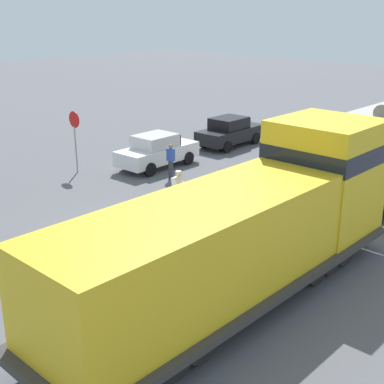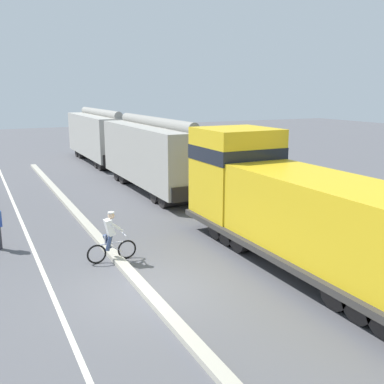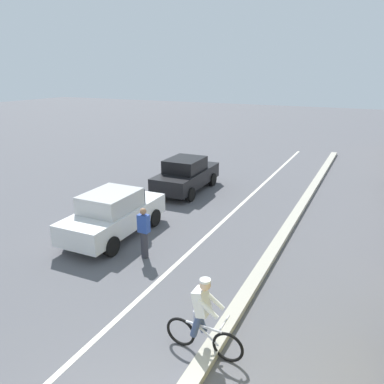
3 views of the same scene
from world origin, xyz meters
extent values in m
plane|color=#56565B|center=(0.00, 0.00, 0.00)|extent=(120.00, 120.00, 0.00)
cube|color=#B2AD9E|center=(0.00, 6.00, 0.08)|extent=(0.36, 36.00, 0.16)
cube|color=silver|center=(-2.40, 6.00, 0.00)|extent=(0.14, 36.00, 0.01)
cube|color=gold|center=(5.22, -1.40, 1.90)|extent=(2.70, 9.86, 2.40)
cube|color=gold|center=(5.22, 3.60, 2.45)|extent=(2.80, 2.80, 3.50)
cube|color=black|center=(5.22, 3.60, 3.24)|extent=(2.83, 2.83, 0.56)
cube|color=#383533|center=(5.22, -0.80, 0.70)|extent=(3.10, 11.60, 0.20)
cylinder|color=#4C4947|center=(5.22, -0.80, 0.55)|extent=(1.10, 3.00, 1.10)
cylinder|color=black|center=(5.22, 3.19, 0.50)|extent=(2.40, 1.00, 1.00)
cylinder|color=black|center=(5.22, 2.39, 0.50)|extent=(2.40, 1.00, 1.00)
cylinder|color=black|center=(5.22, 1.59, 0.50)|extent=(2.40, 1.00, 1.00)
cylinder|color=black|center=(5.22, -3.19, 0.50)|extent=(2.40, 1.00, 1.00)
cylinder|color=black|center=(5.22, -3.99, 0.50)|extent=(2.40, 1.00, 1.00)
cylinder|color=black|center=(5.22, -4.79, 0.50)|extent=(2.40, 1.00, 1.00)
cube|color=black|center=(5.22, 6.95, 0.95)|extent=(2.61, 0.10, 0.70)
cylinder|color=black|center=(5.22, 8.42, 0.45)|extent=(2.46, 0.90, 0.90)
cube|color=silver|center=(-5.32, 6.59, 0.67)|extent=(1.80, 4.24, 0.70)
cube|color=beige|center=(-5.32, 6.44, 1.32)|extent=(1.54, 1.93, 0.60)
cube|color=#1E232D|center=(-5.34, 7.44, 1.27)|extent=(1.43, 0.15, 0.51)
cylinder|color=black|center=(-6.16, 7.87, 0.32)|extent=(0.24, 0.65, 0.64)
cylinder|color=black|center=(-4.54, 7.91, 0.32)|extent=(0.24, 0.65, 0.64)
cylinder|color=black|center=(-6.10, 5.27, 0.32)|extent=(0.24, 0.65, 0.64)
cylinder|color=black|center=(-4.48, 5.31, 0.32)|extent=(0.24, 0.65, 0.64)
cube|color=black|center=(-5.40, 12.23, 0.67)|extent=(1.81, 4.24, 0.70)
cube|color=black|center=(-5.40, 12.08, 1.32)|extent=(1.55, 1.94, 0.60)
cube|color=#1E232D|center=(-5.43, 13.08, 1.27)|extent=(1.43, 0.16, 0.51)
cylinder|color=black|center=(-6.25, 13.51, 0.32)|extent=(0.24, 0.65, 0.64)
cylinder|color=black|center=(-4.63, 13.56, 0.32)|extent=(0.24, 0.65, 0.64)
cylinder|color=black|center=(-6.18, 10.91, 0.32)|extent=(0.24, 0.65, 0.64)
cylinder|color=black|center=(-4.56, 10.95, 0.32)|extent=(0.24, 0.65, 0.64)
torus|color=black|center=(0.38, 2.73, 0.33)|extent=(0.66, 0.06, 0.66)
torus|color=black|center=(-0.67, 2.73, 0.33)|extent=(0.66, 0.06, 0.66)
cylinder|color=silver|center=(-0.15, 2.73, 0.63)|extent=(0.79, 0.05, 0.05)
cylinder|color=silver|center=(-0.05, 2.73, 0.45)|extent=(0.48, 0.05, 0.36)
cylinder|color=silver|center=(-0.37, 2.73, 0.78)|extent=(0.04, 0.04, 0.30)
cylinder|color=silver|center=(0.30, 2.73, 0.88)|extent=(0.04, 0.48, 0.04)
cylinder|color=#38476B|center=(-0.27, 2.83, 0.68)|extent=(0.30, 0.14, 0.52)
cylinder|color=#38476B|center=(-0.26, 2.63, 0.68)|extent=(0.27, 0.14, 0.52)
cube|color=white|center=(-0.20, 2.73, 1.20)|extent=(0.33, 0.34, 0.57)
sphere|color=beige|center=(-0.13, 2.73, 1.59)|extent=(0.22, 0.22, 0.22)
cylinder|color=white|center=(-0.13, 2.73, 1.69)|extent=(0.22, 0.22, 0.05)
cylinder|color=white|center=(0.00, 2.89, 1.20)|extent=(0.46, 0.09, 0.36)
cylinder|color=white|center=(0.01, 2.57, 1.20)|extent=(0.46, 0.09, 0.36)
cylinder|color=gray|center=(-7.44, 3.41, 1.10)|extent=(0.07, 0.07, 2.20)
cylinder|color=red|center=(-7.44, 3.43, 2.50)|extent=(0.76, 0.03, 0.76)
cylinder|color=white|center=(-7.44, 3.44, 2.50)|extent=(0.48, 0.01, 0.48)
cylinder|color=#33333D|center=(-3.49, 5.67, 0.42)|extent=(0.22, 0.22, 0.85)
cube|color=#2D4CA5|center=(-3.49, 5.67, 1.13)|extent=(0.34, 0.22, 0.56)
sphere|color=#9E7051|center=(-3.49, 5.67, 1.52)|extent=(0.20, 0.20, 0.20)
camera|label=1|loc=(12.87, -10.50, 7.33)|focal=50.00mm
camera|label=2|loc=(-4.04, -11.24, 5.65)|focal=42.00mm
camera|label=3|loc=(2.43, -3.00, 5.51)|focal=35.00mm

